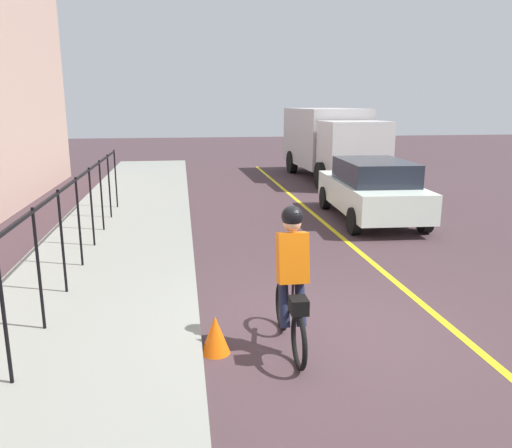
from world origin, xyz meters
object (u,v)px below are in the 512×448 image
patrol_sedan (371,189)px  box_truck_background (331,140)px  traffic_cone_near (215,335)px  cyclist_lead (292,281)px

patrol_sedan → box_truck_background: box_truck_background is taller
patrol_sedan → box_truck_background: 7.61m
traffic_cone_near → patrol_sedan: bearing=-34.0°
patrol_sedan → box_truck_background: size_ratio=0.66×
cyclist_lead → box_truck_background: size_ratio=0.27×
patrol_sedan → traffic_cone_near: 8.11m
traffic_cone_near → cyclist_lead: bearing=-93.5°
box_truck_background → traffic_cone_near: 15.33m
patrol_sedan → cyclist_lead: bearing=154.9°
patrol_sedan → traffic_cone_near: bearing=148.9°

